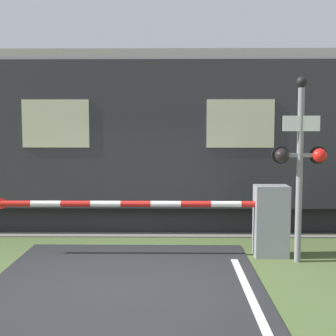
{
  "coord_description": "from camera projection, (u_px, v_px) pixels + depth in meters",
  "views": [
    {
      "loc": [
        0.73,
        -7.06,
        2.36
      ],
      "look_at": [
        0.61,
        1.91,
        1.55
      ],
      "focal_mm": 50.0,
      "sensor_mm": 36.0,
      "label": 1
    }
  ],
  "objects": [
    {
      "name": "ground_plane",
      "position": [
        127.0,
        279.0,
        7.25
      ],
      "size": [
        80.0,
        80.0,
        0.0
      ],
      "primitive_type": "plane",
      "color": "#4C6033"
    },
    {
      "name": "track_bed",
      "position": [
        144.0,
        221.0,
        11.49
      ],
      "size": [
        36.0,
        3.2,
        0.13
      ],
      "color": "slate",
      "rests_on": "ground_plane"
    },
    {
      "name": "train",
      "position": [
        71.0,
        139.0,
        11.33
      ],
      "size": [
        14.17,
        2.89,
        3.99
      ],
      "color": "black",
      "rests_on": "ground_plane"
    },
    {
      "name": "crossing_barrier",
      "position": [
        251.0,
        218.0,
        8.47
      ],
      "size": [
        5.31,
        0.44,
        1.29
      ],
      "color": "gray",
      "rests_on": "ground_plane"
    },
    {
      "name": "signal_post",
      "position": [
        300.0,
        158.0,
        7.99
      ],
      "size": [
        0.94,
        0.26,
        3.2
      ],
      "color": "gray",
      "rests_on": "ground_plane"
    }
  ]
}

